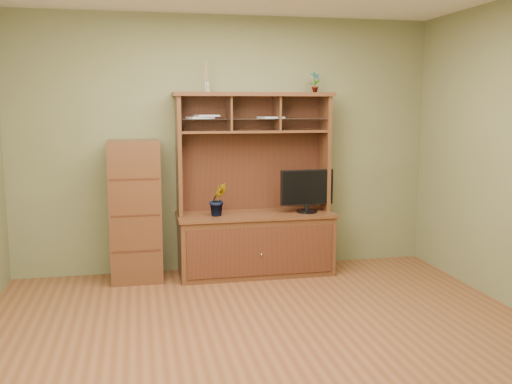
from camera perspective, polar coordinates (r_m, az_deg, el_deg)
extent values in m
cube|color=brown|center=(4.51, 1.24, -14.55)|extent=(4.50, 4.00, 0.02)
cube|color=brown|center=(6.14, -2.98, 4.74)|extent=(4.50, 0.02, 2.70)
cube|color=brown|center=(2.28, 12.87, -2.14)|extent=(4.50, 0.02, 2.70)
cube|color=#432413|center=(6.05, -0.05, -5.30)|extent=(1.60, 0.55, 0.62)
cube|color=#36190E|center=(5.78, 0.52, -5.96)|extent=(1.50, 0.01, 0.50)
sphere|color=silver|center=(5.77, 0.55, -6.29)|extent=(0.02, 0.02, 0.02)
cube|color=#432413|center=(5.98, -0.05, -2.27)|extent=(1.64, 0.59, 0.03)
cube|color=#432413|center=(5.88, -7.73, 3.77)|extent=(0.04, 0.35, 1.25)
cube|color=#432413|center=(6.19, 6.86, 4.03)|extent=(0.04, 0.35, 1.25)
cube|color=#36190E|center=(6.15, -0.56, 4.05)|extent=(1.52, 0.02, 1.25)
cube|color=#432413|center=(5.97, -0.25, 9.73)|extent=(1.66, 0.40, 0.04)
cube|color=#432413|center=(5.97, -0.25, 6.08)|extent=(1.52, 0.32, 0.02)
cube|color=#432413|center=(5.92, -2.68, 7.86)|extent=(0.02, 0.31, 0.35)
cube|color=#432413|center=(6.02, 2.13, 7.87)|extent=(0.02, 0.31, 0.35)
cube|color=silver|center=(5.96, -0.23, 7.33)|extent=(1.50, 0.27, 0.01)
cylinder|color=black|center=(6.05, 5.10, -1.93)|extent=(0.22, 0.22, 0.02)
cylinder|color=black|center=(6.04, 5.11, -1.50)|extent=(0.04, 0.04, 0.07)
cube|color=black|center=(6.00, 5.13, 0.47)|extent=(0.57, 0.07, 0.37)
imported|color=#2B541C|center=(5.82, -3.81, -0.75)|extent=(0.20, 0.17, 0.34)
imported|color=#345D20|center=(6.14, 5.90, 10.89)|extent=(0.14, 0.11, 0.22)
cylinder|color=silver|center=(5.89, -5.00, 10.43)|extent=(0.06, 0.06, 0.11)
cylinder|color=#A18150|center=(5.90, -5.02, 11.90)|extent=(0.04, 0.04, 0.19)
cube|color=#B9B9BF|center=(5.88, -5.62, 7.41)|extent=(0.29, 0.26, 0.02)
cube|color=#B9B9BF|center=(5.89, -4.94, 7.61)|extent=(0.26, 0.22, 0.02)
cube|color=#B9B9BF|center=(6.01, 1.50, 7.46)|extent=(0.28, 0.25, 0.02)
cube|color=#432413|center=(5.89, -11.96, -1.87)|extent=(0.51, 0.46, 1.42)
cube|color=#36190E|center=(5.73, -11.85, -5.78)|extent=(0.47, 0.01, 0.02)
cube|color=#36190E|center=(5.66, -11.96, -2.29)|extent=(0.47, 0.01, 0.01)
cube|color=#36190E|center=(5.60, -12.08, 1.29)|extent=(0.47, 0.01, 0.02)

